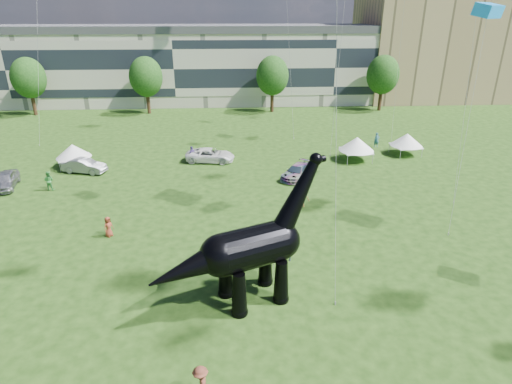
{
  "coord_description": "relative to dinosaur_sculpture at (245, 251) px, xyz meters",
  "views": [
    {
      "loc": [
        1.18,
        -16.79,
        15.68
      ],
      "look_at": [
        2.67,
        8.0,
        5.0
      ],
      "focal_mm": 30.0,
      "sensor_mm": 36.0,
      "label": 1
    }
  ],
  "objects": [
    {
      "name": "ground",
      "position": [
        -1.82,
        -3.69,
        -3.29
      ],
      "size": [
        220.0,
        220.0,
        0.0
      ],
      "primitive_type": "plane",
      "color": "#16330C",
      "rests_on": "ground"
    },
    {
      "name": "terrace_row",
      "position": [
        -9.82,
        58.31,
        2.71
      ],
      "size": [
        78.0,
        11.0,
        12.0
      ],
      "primitive_type": "cube",
      "color": "beige",
      "rests_on": "ground"
    },
    {
      "name": "apartment_block",
      "position": [
        38.18,
        61.31,
        7.71
      ],
      "size": [
        28.0,
        18.0,
        22.0
      ],
      "primitive_type": "cube",
      "color": "tan",
      "rests_on": "ground"
    },
    {
      "name": "tree_far_left",
      "position": [
        -31.82,
        49.31,
        3.01
      ],
      "size": [
        5.2,
        5.2,
        9.44
      ],
      "color": "#382314",
      "rests_on": "ground"
    },
    {
      "name": "tree_mid_left",
      "position": [
        -13.82,
        49.31,
        3.01
      ],
      "size": [
        5.2,
        5.2,
        9.44
      ],
      "color": "#382314",
      "rests_on": "ground"
    },
    {
      "name": "tree_mid_right",
      "position": [
        6.18,
        49.31,
        3.01
      ],
      "size": [
        5.2,
        5.2,
        9.44
      ],
      "color": "#382314",
      "rests_on": "ground"
    },
    {
      "name": "tree_far_right",
      "position": [
        24.18,
        49.31,
        3.01
      ],
      "size": [
        5.2,
        5.2,
        9.44
      ],
      "color": "#382314",
      "rests_on": "ground"
    },
    {
      "name": "dinosaur_sculpture",
      "position": [
        0.0,
        0.0,
        0.0
      ],
      "size": [
        10.34,
        5.63,
        8.7
      ],
      "rotation": [
        0.0,
        0.0,
        0.41
      ],
      "color": "black",
      "rests_on": "ground"
    },
    {
      "name": "car_silver",
      "position": [
        -22.03,
        18.34,
        -2.52
      ],
      "size": [
        2.67,
        4.78,
        1.54
      ],
      "primitive_type": "imported",
      "rotation": [
        0.0,
        0.0,
        0.2
      ],
      "color": "#A9A8AD",
      "rests_on": "ground"
    },
    {
      "name": "car_grey",
      "position": [
        -15.86,
        22.1,
        -2.55
      ],
      "size": [
        4.73,
        2.68,
        1.48
      ],
      "primitive_type": "imported",
      "rotation": [
        0.0,
        0.0,
        1.3
      ],
      "color": "slate",
      "rests_on": "ground"
    },
    {
      "name": "car_white",
      "position": [
        -3.01,
        24.79,
        -2.54
      ],
      "size": [
        5.64,
        3.2,
        1.48
      ],
      "primitive_type": "imported",
      "rotation": [
        0.0,
        0.0,
        1.43
      ],
      "color": "white",
      "rests_on": "ground"
    },
    {
      "name": "car_dark",
      "position": [
        5.9,
        19.27,
        -2.61
      ],
      "size": [
        4.19,
        4.9,
        1.35
      ],
      "primitive_type": "imported",
      "rotation": [
        0.0,
        0.0,
        -0.6
      ],
      "color": "#595960",
      "rests_on": "ground"
    },
    {
      "name": "gazebo_near",
      "position": [
        13.22,
        24.26,
        -1.4
      ],
      "size": [
        4.1,
        4.1,
        2.69
      ],
      "rotation": [
        0.0,
        0.0,
        0.07
      ],
      "color": "white",
      "rests_on": "ground"
    },
    {
      "name": "gazebo_far",
      "position": [
        19.55,
        25.94,
        -1.51
      ],
      "size": [
        4.07,
        4.07,
        2.53
      ],
      "rotation": [
        0.0,
        0.0,
        0.13
      ],
      "color": "white",
      "rests_on": "ground"
    },
    {
      "name": "gazebo_left",
      "position": [
        -17.45,
        23.97,
        -1.52
      ],
      "size": [
        4.3,
        4.3,
        2.51
      ],
      "rotation": [
        0.0,
        0.0,
        0.22
      ],
      "color": "silver",
      "rests_on": "ground"
    },
    {
      "name": "visitors",
      "position": [
        -7.69,
        11.65,
        -2.4
      ],
      "size": [
        46.19,
        36.74,
        1.85
      ],
      "color": "#443475",
      "rests_on": "ground"
    }
  ]
}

